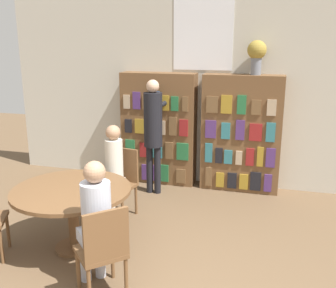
# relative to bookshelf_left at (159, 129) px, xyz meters

# --- Properties ---
(wall_back) EXTENTS (6.40, 0.07, 3.00)m
(wall_back) POSITION_rel_bookshelf_left_xyz_m (0.65, 0.19, 0.63)
(wall_back) COLOR beige
(wall_back) RESTS_ON ground_plane
(bookshelf_left) EXTENTS (1.17, 0.34, 1.76)m
(bookshelf_left) POSITION_rel_bookshelf_left_xyz_m (0.00, 0.00, 0.00)
(bookshelf_left) COLOR brown
(bookshelf_left) RESTS_ON ground_plane
(bookshelf_right) EXTENTS (1.17, 0.34, 1.76)m
(bookshelf_right) POSITION_rel_bookshelf_left_xyz_m (1.29, -0.00, -0.00)
(bookshelf_right) COLOR brown
(bookshelf_right) RESTS_ON ground_plane
(flower_vase) EXTENTS (0.27, 0.27, 0.49)m
(flower_vase) POSITION_rel_bookshelf_left_xyz_m (1.46, 0.00, 1.18)
(flower_vase) COLOR slate
(flower_vase) RESTS_ON bookshelf_right
(reading_table) EXTENTS (1.28, 1.28, 0.71)m
(reading_table) POSITION_rel_bookshelf_left_xyz_m (-0.28, -2.31, -0.27)
(reading_table) COLOR brown
(reading_table) RESTS_ON ground_plane
(chair_left_side) EXTENTS (0.46, 0.46, 0.89)m
(chair_left_side) POSITION_rel_bookshelf_left_xyz_m (-0.11, -1.35, -0.38)
(chair_left_side) COLOR brown
(chair_left_side) RESTS_ON ground_plane
(chair_far_side) EXTENTS (0.57, 0.57, 0.89)m
(chair_far_side) POSITION_rel_bookshelf_left_xyz_m (0.40, -3.01, -0.38)
(chair_far_side) COLOR brown
(chair_far_side) RESTS_ON ground_plane
(seated_reader_left) EXTENTS (0.27, 0.37, 1.24)m
(seated_reader_left) POSITION_rel_bookshelf_left_xyz_m (-0.15, -1.53, -0.19)
(seated_reader_left) COLOR beige
(seated_reader_left) RESTS_ON ground_plane
(seated_reader_right) EXTENTS (0.41, 0.41, 1.25)m
(seated_reader_right) POSITION_rel_bookshelf_left_xyz_m (0.28, -2.89, -0.16)
(seated_reader_right) COLOR #B2B7C6
(seated_reader_right) RESTS_ON ground_plane
(librarian_standing) EXTENTS (0.27, 0.54, 1.70)m
(librarian_standing) POSITION_rel_bookshelf_left_xyz_m (0.07, -0.50, 0.15)
(librarian_standing) COLOR black
(librarian_standing) RESTS_ON ground_plane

